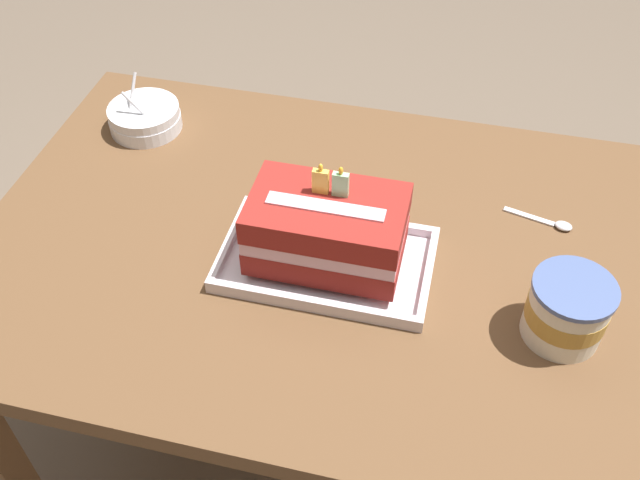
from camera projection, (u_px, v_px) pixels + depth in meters
The scene contains 7 objects.
ground_plane at pixel (316, 459), 1.71m from camera, with size 8.00×8.00×0.00m, color #6B5B4C.
dining_table at pixel (314, 285), 1.26m from camera, with size 1.11×0.79×0.74m.
foil_tray at pixel (327, 261), 1.14m from camera, with size 0.33×0.20×0.02m.
birthday_cake at pixel (327, 229), 1.09m from camera, with size 0.24×0.15×0.16m.
bowl_stack at pixel (145, 118), 1.39m from camera, with size 0.14×0.14×0.11m.
ice_cream_tub at pixel (567, 310), 1.02m from camera, with size 0.12×0.12×0.10m.
serving_spoon_near_tray at pixel (554, 223), 1.21m from camera, with size 0.12×0.04×0.01m.
Camera 1 is at (0.20, -0.81, 1.58)m, focal length 40.39 mm.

